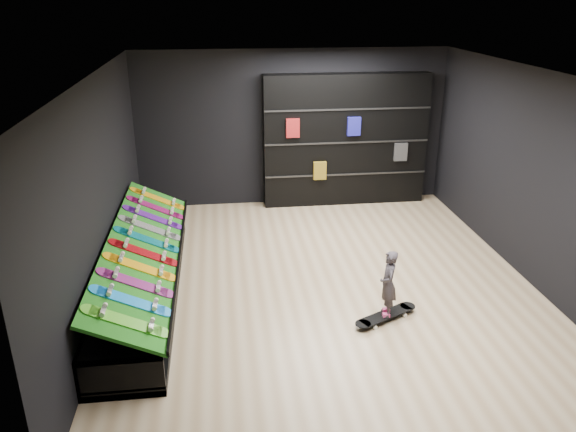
{
  "coord_description": "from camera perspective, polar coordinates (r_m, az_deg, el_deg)",
  "views": [
    {
      "loc": [
        -1.43,
        -7.15,
        3.97
      ],
      "look_at": [
        -0.5,
        0.2,
        1.0
      ],
      "focal_mm": 35.0,
      "sensor_mm": 36.0,
      "label": 1
    }
  ],
  "objects": [
    {
      "name": "display_rack",
      "position": [
        8.13,
        -14.38,
        -6.11
      ],
      "size": [
        0.9,
        4.5,
        0.5
      ],
      "primitive_type": null,
      "color": "black",
      "rests_on": "ground"
    },
    {
      "name": "ceiling",
      "position": [
        7.35,
        4.19,
        14.22
      ],
      "size": [
        6.0,
        7.0,
        0.01
      ],
      "primitive_type": "cube",
      "color": "white",
      "rests_on": "ground"
    },
    {
      "name": "wall_back",
      "position": [
        11.02,
        0.43,
        8.9
      ],
      "size": [
        6.0,
        0.02,
        3.0
      ],
      "primitive_type": "cube",
      "color": "black",
      "rests_on": "ground"
    },
    {
      "name": "child",
      "position": [
        7.34,
        10.06,
        -8.0
      ],
      "size": [
        0.17,
        0.22,
        0.54
      ],
      "primitive_type": "imported",
      "rotation": [
        0.0,
        0.0,
        -1.73
      ],
      "color": "black",
      "rests_on": "floor_skateboard"
    },
    {
      "name": "turf_ramp",
      "position": [
        7.93,
        -14.33,
        -3.15
      ],
      "size": [
        0.92,
        4.5,
        0.46
      ],
      "primitive_type": "cube",
      "rotation": [
        0.0,
        0.44,
        0.0
      ],
      "color": "#135A0E",
      "rests_on": "display_rack"
    },
    {
      "name": "display_board_6",
      "position": [
        8.49,
        -13.81,
        -1.19
      ],
      "size": [
        0.93,
        0.22,
        0.5
      ],
      "primitive_type": null,
      "rotation": [
        0.0,
        0.44,
        0.0
      ],
      "color": "black",
      "rests_on": "turf_ramp"
    },
    {
      "name": "display_board_7",
      "position": [
        8.88,
        -13.54,
        -0.13
      ],
      "size": [
        0.93,
        0.22,
        0.5
      ],
      "primitive_type": null,
      "rotation": [
        0.0,
        0.44,
        0.0
      ],
      "color": "purple",
      "rests_on": "turf_ramp"
    },
    {
      "name": "display_board_4",
      "position": [
        7.72,
        -14.42,
        -3.62
      ],
      "size": [
        0.93,
        0.22,
        0.5
      ],
      "primitive_type": null,
      "rotation": [
        0.0,
        0.44,
        0.0
      ],
      "color": "red",
      "rests_on": "turf_ramp"
    },
    {
      "name": "wall_front",
      "position": [
        4.63,
        12.2,
        -10.94
      ],
      "size": [
        6.0,
        0.02,
        3.0
      ],
      "primitive_type": "cube",
      "color": "black",
      "rests_on": "ground"
    },
    {
      "name": "display_board_3",
      "position": [
        7.35,
        -14.78,
        -5.02
      ],
      "size": [
        0.93,
        0.22,
        0.5
      ],
      "primitive_type": null,
      "rotation": [
        0.0,
        0.44,
        0.0
      ],
      "color": "yellow",
      "rests_on": "turf_ramp"
    },
    {
      "name": "floor",
      "position": [
        8.3,
        3.63,
        -6.77
      ],
      "size": [
        6.0,
        7.0,
        0.01
      ],
      "primitive_type": "cube",
      "color": "tan",
      "rests_on": "ground"
    },
    {
      "name": "back_shelving",
      "position": [
        11.08,
        5.84,
        7.67
      ],
      "size": [
        3.19,
        0.37,
        2.55
      ],
      "primitive_type": "cube",
      "color": "black",
      "rests_on": "ground"
    },
    {
      "name": "display_board_8",
      "position": [
        9.27,
        -13.3,
        0.84
      ],
      "size": [
        0.93,
        0.22,
        0.5
      ],
      "primitive_type": null,
      "rotation": [
        0.0,
        0.44,
        0.0
      ],
      "color": "#E5198C",
      "rests_on": "turf_ramp"
    },
    {
      "name": "display_board_5",
      "position": [
        8.1,
        -14.1,
        -2.34
      ],
      "size": [
        0.93,
        0.22,
        0.5
      ],
      "primitive_type": null,
      "rotation": [
        0.0,
        0.44,
        0.0
      ],
      "color": "#0C8C99",
      "rests_on": "turf_ramp"
    },
    {
      "name": "display_board_9",
      "position": [
        9.66,
        -13.07,
        1.73
      ],
      "size": [
        0.93,
        0.22,
        0.5
      ],
      "primitive_type": null,
      "rotation": [
        0.0,
        0.44,
        0.0
      ],
      "color": "orange",
      "rests_on": "turf_ramp"
    },
    {
      "name": "wall_right",
      "position": [
        8.76,
        23.57,
        3.62
      ],
      "size": [
        0.02,
        7.0,
        3.0
      ],
      "primitive_type": "cube",
      "color": "black",
      "rests_on": "ground"
    },
    {
      "name": "wall_left",
      "position": [
        7.72,
        -18.55,
        2.03
      ],
      "size": [
        0.02,
        7.0,
        3.0
      ],
      "primitive_type": "cube",
      "color": "black",
      "rests_on": "ground"
    },
    {
      "name": "floor_skateboard",
      "position": [
        7.5,
        9.9,
        -10.05
      ],
      "size": [
        0.97,
        0.64,
        0.09
      ],
      "primitive_type": null,
      "rotation": [
        0.0,
        0.0,
        0.46
      ],
      "color": "black",
      "rests_on": "ground"
    },
    {
      "name": "display_board_1",
      "position": [
        6.61,
        -15.62,
        -8.31
      ],
      "size": [
        0.93,
        0.22,
        0.5
      ],
      "primitive_type": null,
      "rotation": [
        0.0,
        0.44,
        0.0
      ],
      "color": "blue",
      "rests_on": "turf_ramp"
    },
    {
      "name": "display_board_0",
      "position": [
        6.25,
        -16.12,
        -10.24
      ],
      "size": [
        0.93,
        0.22,
        0.5
      ],
      "primitive_type": null,
      "rotation": [
        0.0,
        0.44,
        0.0
      ],
      "color": "green",
      "rests_on": "turf_ramp"
    },
    {
      "name": "display_board_2",
      "position": [
        6.98,
        -15.18,
        -6.58
      ],
      "size": [
        0.93,
        0.22,
        0.5
      ],
      "primitive_type": null,
      "rotation": [
        0.0,
        0.44,
        0.0
      ],
      "color": "#2626BF",
      "rests_on": "turf_ramp"
    }
  ]
}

